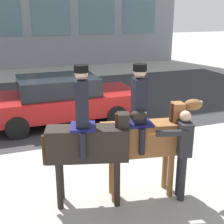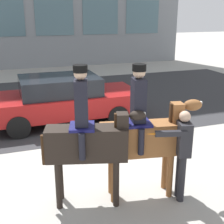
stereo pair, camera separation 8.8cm
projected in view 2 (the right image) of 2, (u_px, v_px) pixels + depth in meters
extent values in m
plane|color=#9E9B93|center=(87.00, 150.00, 7.93)|extent=(80.00, 80.00, 0.00)
cube|color=#2D2D30|center=(56.00, 102.00, 12.19)|extent=(20.09, 8.50, 0.01)
cube|color=slate|center=(4.00, 18.00, 18.04)|extent=(2.36, 0.02, 2.13)
cube|color=slate|center=(54.00, 17.00, 18.98)|extent=(2.36, 0.02, 2.13)
cube|color=slate|center=(101.00, 17.00, 19.91)|extent=(2.36, 0.02, 2.13)
cube|color=slate|center=(142.00, 17.00, 20.85)|extent=(2.36, 0.02, 2.13)
cube|color=black|center=(87.00, 143.00, 5.44)|extent=(1.48, 0.81, 0.58)
cylinder|color=black|center=(115.00, 175.00, 5.84)|extent=(0.11, 0.11, 0.89)
cylinder|color=black|center=(116.00, 184.00, 5.55)|extent=(0.11, 0.11, 0.89)
cylinder|color=black|center=(60.00, 177.00, 5.78)|extent=(0.11, 0.11, 0.89)
cylinder|color=black|center=(59.00, 186.00, 5.49)|extent=(0.11, 0.11, 0.89)
cube|color=black|center=(122.00, 126.00, 5.38)|extent=(0.26, 0.29, 0.45)
cube|color=#382314|center=(115.00, 125.00, 5.37)|extent=(0.06, 0.09, 0.41)
ellipsoid|color=black|center=(137.00, 115.00, 5.34)|extent=(0.33, 0.27, 0.17)
cube|color=silver|center=(142.00, 114.00, 5.34)|extent=(0.11, 0.08, 0.07)
cylinder|color=#382314|center=(44.00, 150.00, 5.43)|extent=(0.09, 0.09, 0.55)
cube|color=#14144C|center=(82.00, 127.00, 5.34)|extent=(0.54, 0.58, 0.05)
cube|color=black|center=(81.00, 103.00, 5.21)|extent=(0.30, 0.37, 0.78)
sphere|color=#D1A889|center=(80.00, 73.00, 5.06)|extent=(0.22, 0.22, 0.22)
cylinder|color=black|center=(80.00, 69.00, 5.03)|extent=(0.24, 0.24, 0.12)
cylinder|color=black|center=(83.00, 134.00, 5.67)|extent=(0.11, 0.11, 0.47)
cylinder|color=black|center=(82.00, 147.00, 5.16)|extent=(0.11, 0.11, 0.47)
cube|color=brown|center=(141.00, 139.00, 5.69)|extent=(1.54, 0.69, 0.59)
cylinder|color=brown|center=(165.00, 168.00, 6.14)|extent=(0.11, 0.11, 0.86)
cylinder|color=brown|center=(170.00, 176.00, 5.85)|extent=(0.11, 0.11, 0.86)
cylinder|color=brown|center=(111.00, 172.00, 5.97)|extent=(0.11, 0.11, 0.86)
cylinder|color=brown|center=(114.00, 181.00, 5.68)|extent=(0.11, 0.11, 0.86)
cube|color=brown|center=(177.00, 118.00, 5.68)|extent=(0.24, 0.27, 0.56)
cube|color=#382314|center=(170.00, 117.00, 5.65)|extent=(0.05, 0.08, 0.50)
ellipsoid|color=brown|center=(193.00, 105.00, 5.65)|extent=(0.38, 0.25, 0.21)
cube|color=silver|center=(198.00, 104.00, 5.66)|extent=(0.13, 0.07, 0.08)
cylinder|color=#382314|center=(99.00, 147.00, 5.59)|extent=(0.09, 0.09, 0.55)
cube|color=#14144C|center=(138.00, 123.00, 5.58)|extent=(0.52, 0.55, 0.05)
cube|color=black|center=(138.00, 100.00, 5.45)|extent=(0.27, 0.35, 0.78)
sphere|color=#D1A889|center=(139.00, 72.00, 5.30)|extent=(0.22, 0.22, 0.22)
cylinder|color=black|center=(139.00, 68.00, 5.27)|extent=(0.24, 0.24, 0.12)
cylinder|color=black|center=(134.00, 131.00, 5.91)|extent=(0.11, 0.11, 0.47)
cylinder|color=black|center=(141.00, 142.00, 5.40)|extent=(0.11, 0.11, 0.47)
cylinder|color=#232328|center=(182.00, 179.00, 5.69)|extent=(0.13, 0.13, 0.92)
cylinder|color=#232328|center=(179.00, 174.00, 5.85)|extent=(0.13, 0.13, 0.92)
cube|color=#232328|center=(183.00, 138.00, 5.54)|extent=(0.32, 0.44, 0.61)
sphere|color=#D1A889|center=(185.00, 117.00, 5.41)|extent=(0.20, 0.20, 0.20)
cube|color=#232328|center=(171.00, 133.00, 5.29)|extent=(0.55, 0.23, 0.09)
cone|color=orange|center=(151.00, 134.00, 5.27)|extent=(0.19, 0.09, 0.04)
cube|color=maroon|center=(64.00, 103.00, 9.80)|extent=(4.72, 1.97, 0.61)
cube|color=black|center=(59.00, 85.00, 9.58)|extent=(2.36, 1.73, 0.54)
cylinder|color=black|center=(118.00, 116.00, 9.54)|extent=(0.65, 0.24, 0.65)
cylinder|color=black|center=(100.00, 101.00, 11.17)|extent=(0.65, 0.24, 0.65)
cylinder|color=black|center=(19.00, 127.00, 8.61)|extent=(0.65, 0.24, 0.65)
cylinder|color=black|center=(15.00, 109.00, 10.24)|extent=(0.65, 0.24, 0.65)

